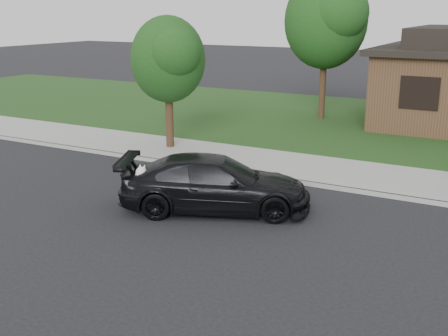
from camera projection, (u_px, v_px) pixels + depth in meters
The scene contains 7 objects.
ground at pixel (322, 238), 12.45m from camera, with size 120.00×120.00×0.00m, color black.
sidewalk at pixel (377, 178), 16.66m from camera, with size 60.00×3.00×0.12m, color gray.
curb at pixel (364, 192), 15.39m from camera, with size 60.00×0.12×0.12m, color gray.
lawn at pixel (424, 129), 23.42m from camera, with size 60.00×13.00×0.13m, color #193814.
sedan at pixel (215, 184), 14.01m from camera, with size 5.12×3.70×1.38m.
tree_0 at pixel (329, 19), 24.10m from camera, with size 3.78×3.60×6.34m.
tree_2 at pixel (169, 58), 19.26m from camera, with size 2.73×2.60×4.59m.
Camera 1 is at (3.60, -11.19, 4.89)m, focal length 45.00 mm.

